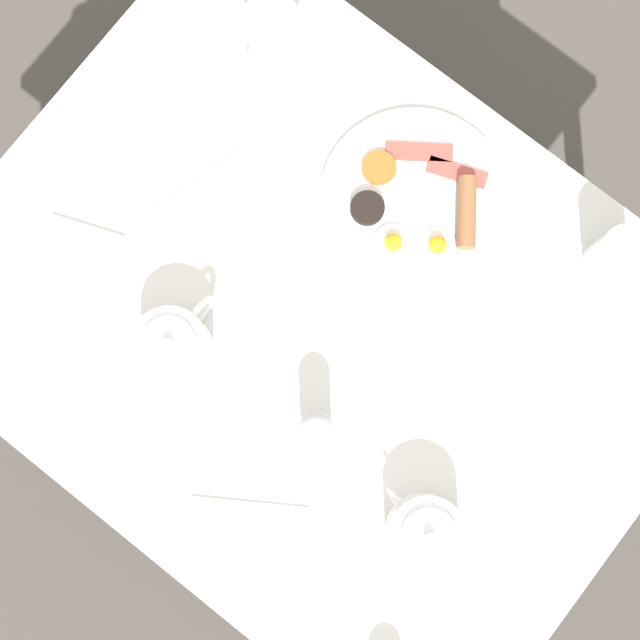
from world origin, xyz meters
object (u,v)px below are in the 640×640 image
object	(u,v)px
teapot_far	(426,534)
pepper_grinder	(316,428)
teacup_with_saucer_left	(272,29)
water_glass_tall	(616,255)
napkin_folded	(80,252)
knife_by_plate	(208,174)
fork_by_plate	(250,506)
breakfast_plate	(418,204)
teapot_near	(174,346)

from	to	relation	value
teapot_far	pepper_grinder	world-z (taller)	pepper_grinder
teacup_with_saucer_left	water_glass_tall	xyz separation A→B (m)	(0.03, -0.64, 0.02)
teacup_with_saucer_left	napkin_folded	distance (m)	0.47
teapot_far	knife_by_plate	distance (m)	0.65
water_glass_tall	pepper_grinder	world-z (taller)	pepper_grinder
pepper_grinder	napkin_folded	bearing A→B (deg)	91.53
teapot_far	fork_by_plate	world-z (taller)	teapot_far
teapot_far	water_glass_tall	bearing A→B (deg)	-76.42
teapot_far	pepper_grinder	distance (m)	0.22
teacup_with_saucer_left	pepper_grinder	size ratio (longest dim) A/B	1.25
teacup_with_saucer_left	fork_by_plate	xyz separation A→B (m)	(-0.61, -0.44, -0.03)
breakfast_plate	pepper_grinder	distance (m)	0.39
teapot_far	napkin_folded	bearing A→B (deg)	10.07
teapot_near	teacup_with_saucer_left	distance (m)	0.53
pepper_grinder	fork_by_plate	world-z (taller)	pepper_grinder
knife_by_plate	water_glass_tall	bearing A→B (deg)	-64.75
teapot_near	knife_by_plate	xyz separation A→B (m)	(0.25, 0.14, -0.04)
water_glass_tall	fork_by_plate	xyz separation A→B (m)	(-0.64, 0.20, -0.05)
breakfast_plate	fork_by_plate	world-z (taller)	breakfast_plate
water_glass_tall	teacup_with_saucer_left	bearing A→B (deg)	92.83
napkin_folded	fork_by_plate	size ratio (longest dim) A/B	0.90
fork_by_plate	knife_by_plate	xyz separation A→B (m)	(0.37, 0.38, 0.00)
teapot_near	knife_by_plate	size ratio (longest dim) A/B	0.87
knife_by_plate	teacup_with_saucer_left	bearing A→B (deg)	14.33
water_glass_tall	fork_by_plate	world-z (taller)	water_glass_tall
teapot_near	knife_by_plate	distance (m)	0.29
water_glass_tall	knife_by_plate	distance (m)	0.65
water_glass_tall	napkin_folded	xyz separation A→B (m)	(-0.50, 0.66, -0.05)
knife_by_plate	teapot_far	bearing A→B (deg)	-111.05
teapot_far	knife_by_plate	world-z (taller)	teapot_far
napkin_folded	teapot_near	bearing A→B (deg)	-96.16
water_glass_tall	knife_by_plate	world-z (taller)	water_glass_tall
fork_by_plate	teapot_far	bearing A→B (deg)	-59.89
teacup_with_saucer_left	fork_by_plate	distance (m)	0.75
breakfast_plate	napkin_folded	distance (m)	0.54
pepper_grinder	fork_by_plate	xyz separation A→B (m)	(-0.15, 0.01, -0.06)
water_glass_tall	breakfast_plate	bearing A→B (deg)	110.95
breakfast_plate	fork_by_plate	distance (m)	0.54
teapot_near	pepper_grinder	size ratio (longest dim) A/B	1.70
napkin_folded	knife_by_plate	distance (m)	0.24
water_glass_tall	fork_by_plate	bearing A→B (deg)	162.27
teapot_far	pepper_grinder	bearing A→B (deg)	5.19
fork_by_plate	knife_by_plate	distance (m)	0.53
napkin_folded	fork_by_plate	xyz separation A→B (m)	(-0.14, -0.46, -0.00)
breakfast_plate	teapot_near	distance (m)	0.44
breakfast_plate	knife_by_plate	bearing A→B (deg)	119.21
teacup_with_saucer_left	pepper_grinder	xyz separation A→B (m)	(-0.45, -0.45, 0.03)
teapot_near	water_glass_tall	xyz separation A→B (m)	(0.52, -0.44, 0.01)
water_glass_tall	knife_by_plate	size ratio (longest dim) A/B	0.47
pepper_grinder	teapot_near	bearing A→B (deg)	98.34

